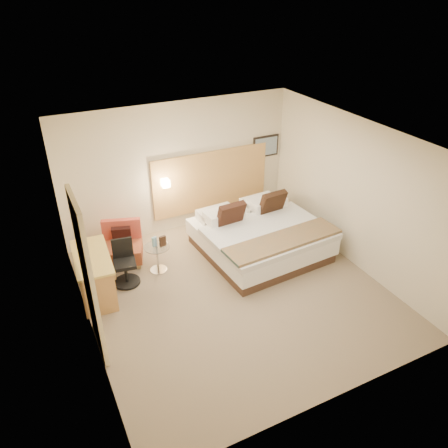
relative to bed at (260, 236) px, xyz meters
name	(u,v)px	position (x,y,z in m)	size (l,w,h in m)	color
floor	(235,292)	(-1.00, -0.90, -0.36)	(4.80, 5.00, 0.02)	#816F57
ceiling	(237,140)	(-1.00, -0.90, 2.36)	(4.80, 5.00, 0.02)	white
wall_back	(179,168)	(-1.00, 1.61, 1.00)	(4.80, 0.02, 2.70)	beige
wall_front	(339,323)	(-1.00, -3.41, 1.00)	(4.80, 0.02, 2.70)	beige
wall_left	(79,262)	(-3.41, -0.90, 1.00)	(0.02, 5.00, 2.70)	beige
wall_right	(356,194)	(1.41, -0.90, 1.00)	(0.02, 5.00, 2.70)	beige
headboard_panel	(211,181)	(-0.30, 1.57, 0.60)	(2.60, 0.04, 1.30)	tan
art_frame	(266,146)	(1.02, 1.58, 1.15)	(0.62, 0.03, 0.47)	black
art_canvas	(266,146)	(1.02, 1.56, 1.15)	(0.54, 0.01, 0.39)	gray
lamp_arm	(164,182)	(-1.35, 1.52, 0.80)	(0.02, 0.02, 0.12)	silver
lamp_shade	(165,183)	(-1.35, 1.46, 0.80)	(0.15, 0.15, 0.15)	#FBE9C4
curtain	(88,279)	(-3.36, -1.15, 0.87)	(0.06, 0.90, 2.42)	beige
bottle_a	(153,242)	(-2.03, 0.30, 0.26)	(0.06, 0.06, 0.18)	#95D0E6
bottle_b	(156,241)	(-1.98, 0.31, 0.26)	(0.06, 0.06, 0.18)	#95C4E6
menu_folder	(163,241)	(-1.87, 0.24, 0.27)	(0.12, 0.05, 0.20)	#362116
bed	(260,236)	(0.00, 0.00, 0.00)	(2.33, 2.28, 1.07)	#432C21
lounge_chair	(122,246)	(-2.47, 0.89, -0.04)	(0.89, 0.83, 0.77)	#9B7B49
side_table	(158,257)	(-1.98, 0.27, -0.06)	(0.54, 0.54, 0.51)	silver
desk	(94,264)	(-3.11, 0.08, 0.26)	(0.65, 1.27, 0.77)	#D2B152
desk_chair	(125,266)	(-2.60, 0.19, -0.01)	(0.53, 0.53, 0.82)	black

